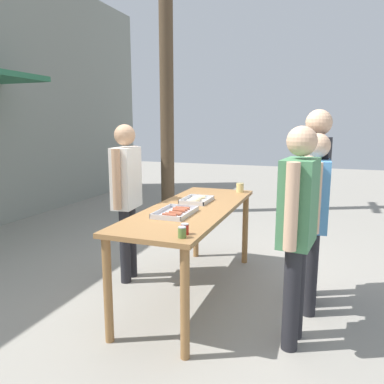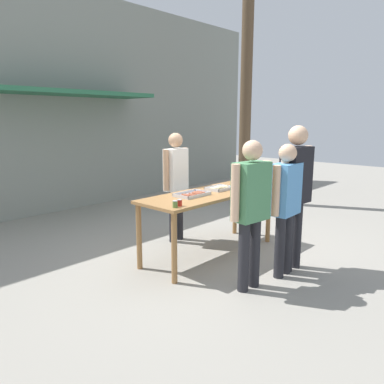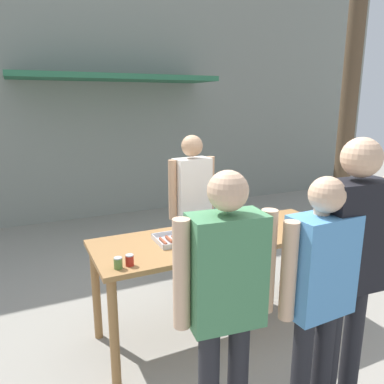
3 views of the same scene
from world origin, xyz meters
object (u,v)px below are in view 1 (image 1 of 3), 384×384
Objects in this scene: condiment_jar_mustard at (182,232)px; condiment_jar_ketchup at (185,229)px; beer_cup at (240,188)px; person_customer_waiting_in_line at (314,208)px; utility_pole at (166,23)px; person_customer_with_cup at (315,188)px; food_tray_sausages at (175,213)px; food_tray_buns at (196,200)px; person_server_behind_table at (126,188)px; person_customer_holding_hotdog at (298,219)px.

condiment_jar_ketchup is (0.09, 0.01, 0.00)m from condiment_jar_mustard.
person_customer_waiting_in_line is at bearing -136.11° from beer_cup.
beer_cup is 3.88m from utility_pole.
person_customer_waiting_in_line is at bearing 6.62° from person_customer_with_cup.
beer_cup is 0.02× the size of utility_pole.
food_tray_sausages is 1.23× the size of food_tray_buns.
beer_cup is at bearing 0.43° from condiment_jar_mustard.
condiment_jar_ketchup is at bearing -164.88° from food_tray_buns.
person_server_behind_table reaches higher than food_tray_buns.
condiment_jar_ketchup is 0.05× the size of person_customer_holding_hotdog.
beer_cup is 1.70m from person_customer_holding_hotdog.
person_server_behind_table is 1.00× the size of person_customer_holding_hotdog.
utility_pole is (3.51, 1.62, 2.58)m from food_tray_sausages.
person_server_behind_table is 0.93× the size of person_customer_with_cup.
person_customer_with_cup is 4.66m from utility_pole.
person_customer_waiting_in_line reaches higher than beer_cup.
person_server_behind_table is at bearing -79.63° from person_customer_with_cup.
person_customer_waiting_in_line is (-0.26, -0.01, -0.14)m from person_customer_with_cup.
food_tray_sausages is 0.07× the size of utility_pole.
utility_pole is (3.13, 2.80, 2.52)m from person_customer_waiting_in_line.
utility_pole is at bearing 25.31° from condiment_jar_ketchup.
person_server_behind_table is 4.04m from utility_pole.
food_tray_sausages is 1.24m from person_customer_waiting_in_line.
food_tray_buns is 4.53× the size of condiment_jar_ketchup.
person_customer_with_cup is (0.06, -1.17, 0.18)m from food_tray_buns.
condiment_jar_ketchup reaches higher than food_tray_sausages.
person_customer_holding_hotdog is 5.23m from utility_pole.
person_customer_waiting_in_line is 4.90m from utility_pole.
condiment_jar_mustard is at bearing -171.81° from condiment_jar_ketchup.
utility_pole is (2.88, 2.79, 2.39)m from person_customer_with_cup.
person_customer_with_cup reaches higher than food_tray_sausages.
utility_pole reaches higher than person_customer_holding_hotdog.
person_server_behind_table is 1.93m from person_customer_waiting_in_line.
person_customer_holding_hotdog reaches higher than beer_cup.
food_tray_buns is 0.05× the size of utility_pole.
food_tray_buns is at bearing -101.65° from person_customer_waiting_in_line.
person_customer_with_cup is at bearing -135.90° from utility_pole.
person_customer_waiting_in_line reaches higher than condiment_jar_mustard.
food_tray_sausages is at bearing 166.99° from beer_cup.
person_server_behind_table is (0.43, 0.75, 0.11)m from food_tray_sausages.
condiment_jar_mustard is at bearing -179.57° from beer_cup.
food_tray_sausages is 4.17× the size of beer_cup.
utility_pole is at bearing -137.61° from person_customer_holding_hotdog.
condiment_jar_mustard is at bearing -54.98° from person_customer_holding_hotdog.
person_server_behind_table is at bearing 59.86° from food_tray_sausages.
person_server_behind_table reaches higher than beer_cup.
person_customer_with_cup reaches higher than person_customer_waiting_in_line.
food_tray_sausages is 1.33m from beer_cup.
condiment_jar_mustard reaches higher than food_tray_buns.
person_customer_holding_hotdog is 0.25× the size of utility_pole.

